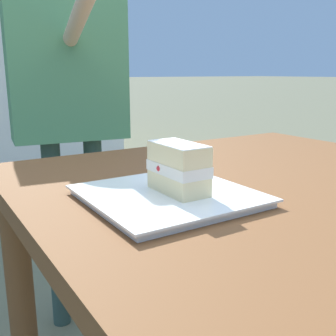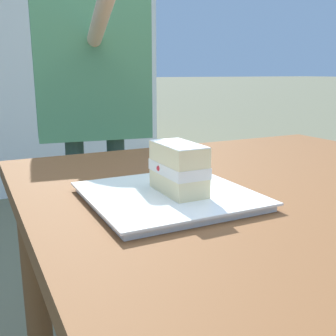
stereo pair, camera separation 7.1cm
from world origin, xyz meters
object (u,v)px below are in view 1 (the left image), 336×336
(diner_person, at_px, (68,72))
(dessert_plate, at_px, (168,196))
(cake_slice, at_px, (179,168))
(dessert_fork, at_px, (172,167))
(patio_table, at_px, (302,239))

(diner_person, bearing_deg, dessert_plate, -7.70)
(cake_slice, bearing_deg, dessert_fork, 149.78)
(dessert_plate, xyz_separation_m, diner_person, (-0.86, 0.12, 0.22))
(dessert_plate, relative_size, dessert_fork, 1.94)
(dessert_plate, height_order, diner_person, diner_person)
(dessert_plate, height_order, dessert_fork, dessert_plate)
(dessert_plate, bearing_deg, diner_person, 172.30)
(diner_person, bearing_deg, dessert_fork, 2.23)
(dessert_plate, bearing_deg, dessert_fork, 145.39)
(cake_slice, height_order, diner_person, diner_person)
(diner_person, bearing_deg, cake_slice, -6.52)
(patio_table, xyz_separation_m, dessert_fork, (-0.29, -0.13, 0.11))
(patio_table, relative_size, dessert_fork, 7.86)
(patio_table, xyz_separation_m, dessert_plate, (-0.09, -0.27, 0.12))
(patio_table, height_order, cake_slice, cake_slice)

